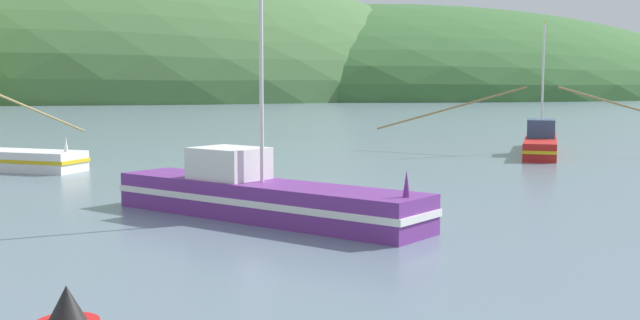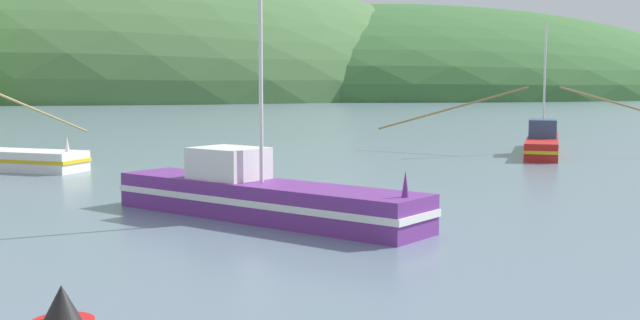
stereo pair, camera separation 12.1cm
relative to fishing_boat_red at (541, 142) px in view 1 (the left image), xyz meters
The scene contains 4 objects.
hill_far_right 189.24m from the fishing_boat_red, 72.69° to the left, with size 201.70×161.36×51.07m, color #386633.
hill_mid_left 177.30m from the fishing_boat_red, 95.56° to the left, with size 191.76×153.41×64.90m, color #47703D.
fishing_boat_red is the anchor object (origin of this frame).
fishing_boat_purple 25.90m from the fishing_boat_red, 139.22° to the right, with size 8.22×9.93×7.16m.
Camera 1 is at (-6.74, -0.95, 4.10)m, focal length 44.34 mm.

